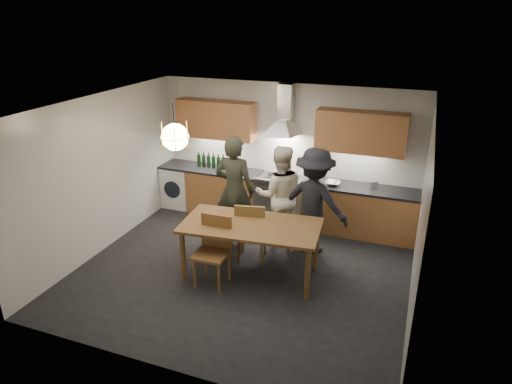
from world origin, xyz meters
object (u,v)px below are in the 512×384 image
(stock_pot, at_px, (372,184))
(wine_bottles, at_px, (211,160))
(person_right, at_px, (314,201))
(mixing_bowl, at_px, (333,183))
(dining_table, at_px, (251,230))
(person_mid, at_px, (280,195))
(chair_back_left, at_px, (230,227))
(chair_front, at_px, (214,246))
(person_left, at_px, (235,190))

(stock_pot, height_order, wine_bottles, wine_bottles)
(person_right, bearing_deg, mixing_bowl, -87.66)
(dining_table, distance_m, wine_bottles, 2.62)
(dining_table, bearing_deg, person_mid, 81.67)
(chair_back_left, xyz_separation_m, stock_pot, (2.06, 1.56, 0.48))
(dining_table, height_order, chair_back_left, dining_table)
(chair_front, relative_size, wine_bottles, 1.74)
(stock_pot, bearing_deg, dining_table, -126.32)
(chair_back_left, xyz_separation_m, chair_front, (0.11, -0.85, 0.11))
(person_left, bearing_deg, chair_back_left, 103.22)
(chair_front, xyz_separation_m, mixing_bowl, (1.27, 2.28, 0.33))
(dining_table, xyz_separation_m, wine_bottles, (-1.63, 2.03, 0.29))
(chair_back_left, height_order, person_right, person_right)
(chair_front, xyz_separation_m, stock_pot, (1.95, 2.40, 0.36))
(chair_front, distance_m, wine_bottles, 2.70)
(person_left, distance_m, person_mid, 0.78)
(dining_table, height_order, stock_pot, stock_pot)
(person_right, bearing_deg, chair_back_left, 36.24)
(dining_table, distance_m, chair_front, 0.59)
(person_left, height_order, stock_pot, person_left)
(mixing_bowl, xyz_separation_m, wine_bottles, (-2.45, 0.10, 0.12))
(person_mid, relative_size, wine_bottles, 2.88)
(wine_bottles, bearing_deg, chair_front, -63.66)
(person_left, bearing_deg, chair_front, 99.21)
(person_left, height_order, person_right, person_left)
(dining_table, xyz_separation_m, mixing_bowl, (0.82, 1.93, 0.17))
(chair_front, bearing_deg, person_right, 50.74)
(chair_back_left, bearing_deg, wine_bottles, -75.87)
(stock_pot, bearing_deg, chair_front, -129.03)
(dining_table, relative_size, person_mid, 1.22)
(chair_back_left, bearing_deg, stock_pot, -163.56)
(chair_back_left, bearing_deg, mixing_bowl, -154.47)
(mixing_bowl, bearing_deg, dining_table, -113.16)
(person_mid, bearing_deg, wine_bottles, -47.13)
(wine_bottles, bearing_deg, person_left, -47.90)
(person_left, relative_size, stock_pot, 9.98)
(person_left, distance_m, stock_pot, 2.43)
(person_right, bearing_deg, chair_front, 62.55)
(dining_table, distance_m, person_mid, 1.22)
(person_mid, bearing_deg, chair_back_left, 28.39)
(person_left, height_order, person_mid, person_left)
(dining_table, relative_size, stock_pot, 11.20)
(person_right, bearing_deg, stock_pot, -118.85)
(dining_table, height_order, chair_front, chair_front)
(chair_front, height_order, mixing_bowl, chair_front)
(person_left, distance_m, mixing_bowl, 1.78)
(wine_bottles, bearing_deg, mixing_bowl, -2.39)
(chair_back_left, relative_size, person_left, 0.45)
(mixing_bowl, bearing_deg, wine_bottles, 177.61)
(dining_table, bearing_deg, mixing_bowl, 61.31)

